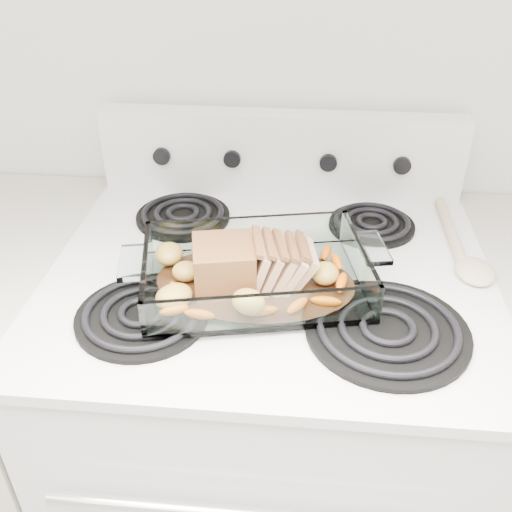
{
  "coord_description": "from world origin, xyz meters",
  "views": [
    {
      "loc": [
        0.05,
        0.82,
        1.51
      ],
      "look_at": [
        -0.02,
        1.6,
        0.99
      ],
      "focal_mm": 40.0,
      "sensor_mm": 36.0,
      "label": 1
    }
  ],
  "objects": [
    {
      "name": "electric_range",
      "position": [
        0.0,
        1.66,
        0.48
      ],
      "size": [
        0.78,
        0.7,
        1.12
      ],
      "color": "white",
      "rests_on": "ground"
    },
    {
      "name": "wooden_spoon",
      "position": [
        0.35,
        1.72,
        0.95
      ],
      "size": [
        0.07,
        0.31,
        0.02
      ],
      "rotation": [
        0.0,
        0.0,
        -0.01
      ],
      "color": "beige",
      "rests_on": "electric_range"
    },
    {
      "name": "pork_roast",
      "position": [
        -0.04,
        1.58,
        0.99
      ],
      "size": [
        0.2,
        0.1,
        0.08
      ],
      "rotation": [
        0.0,
        0.0,
        -0.11
      ],
      "color": "brown",
      "rests_on": "baking_dish"
    },
    {
      "name": "roast_vegetables",
      "position": [
        -0.02,
        1.62,
        0.97
      ],
      "size": [
        0.32,
        0.18,
        0.04
      ],
      "rotation": [
        0.0,
        0.0,
        -0.24
      ],
      "color": "#CE5500",
      "rests_on": "baking_dish"
    },
    {
      "name": "baking_dish",
      "position": [
        -0.02,
        1.58,
        0.96
      ],
      "size": [
        0.36,
        0.24,
        0.07
      ],
      "rotation": [
        0.0,
        0.0,
        0.2
      ],
      "color": "silver",
      "rests_on": "electric_range"
    }
  ]
}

